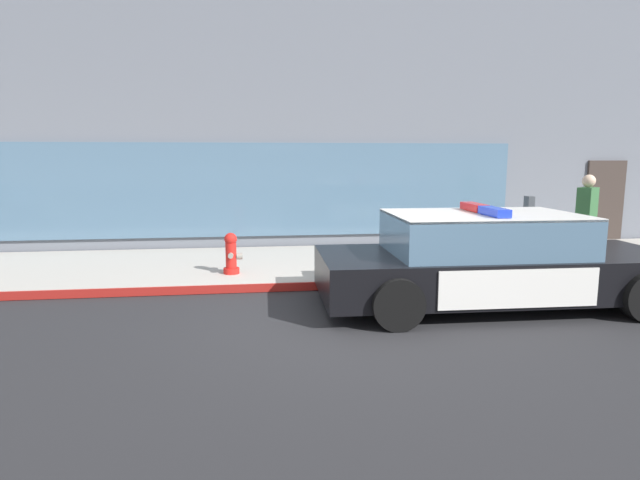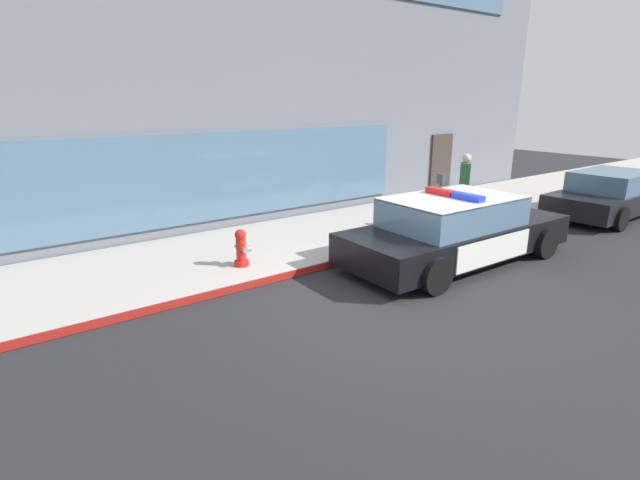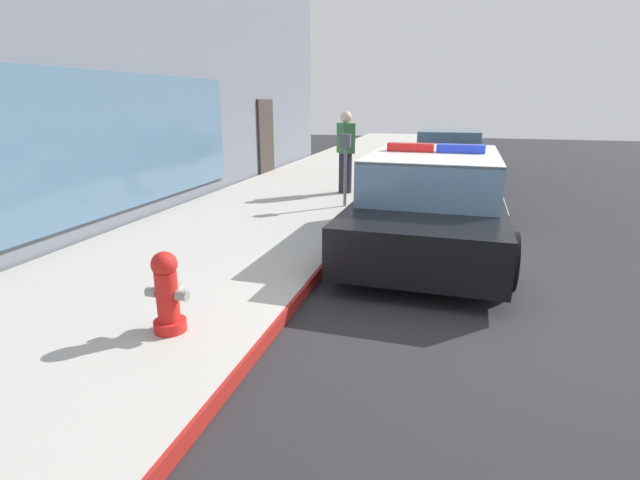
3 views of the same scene
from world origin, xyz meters
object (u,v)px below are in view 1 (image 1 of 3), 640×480
police_cruiser (491,260)px  pedestrian_on_sidewalk (586,219)px  fire_hydrant (231,254)px  parking_meter (528,219)px

police_cruiser → pedestrian_on_sidewalk: pedestrian_on_sidewalk is taller
fire_hydrant → parking_meter: parking_meter is taller
fire_hydrant → parking_meter: 5.37m
police_cruiser → pedestrian_on_sidewalk: 3.46m
pedestrian_on_sidewalk → parking_meter: pedestrian_on_sidewalk is taller
police_cruiser → pedestrian_on_sidewalk: size_ratio=3.03×
police_cruiser → fire_hydrant: (-3.85, 2.01, -0.18)m
police_cruiser → fire_hydrant: 4.34m
parking_meter → fire_hydrant: bearing=176.4°
police_cruiser → fire_hydrant: bearing=153.6°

